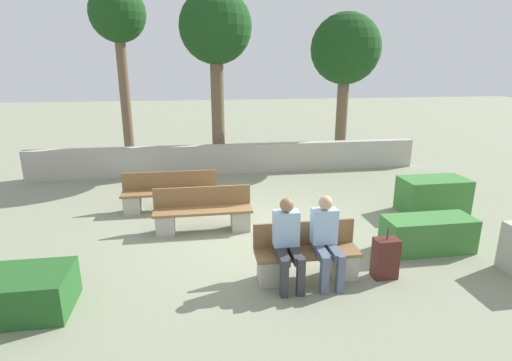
{
  "coord_description": "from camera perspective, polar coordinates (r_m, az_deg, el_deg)",
  "views": [
    {
      "loc": [
        -1.02,
        -7.3,
        3.22
      ],
      "look_at": [
        0.18,
        0.5,
        0.9
      ],
      "focal_mm": 28.0,
      "sensor_mm": 36.0,
      "label": 1
    }
  ],
  "objects": [
    {
      "name": "person_seated_man",
      "position": [
        6.11,
        10.02,
        -7.85
      ],
      "size": [
        0.38,
        0.64,
        1.34
      ],
      "color": "#515B70",
      "rests_on": "ground_plane"
    },
    {
      "name": "person_seated_woman",
      "position": [
        5.96,
        4.56,
        -8.3
      ],
      "size": [
        0.38,
        0.64,
        1.34
      ],
      "color": "#333338",
      "rests_on": "ground_plane"
    },
    {
      "name": "hedge_block_near_right",
      "position": [
        6.42,
        -31.98,
        -13.62
      ],
      "size": [
        1.62,
        0.89,
        0.56
      ],
      "color": "#235623",
      "rests_on": "ground_plane"
    },
    {
      "name": "bench_left_side",
      "position": [
        9.26,
        -12.12,
        -2.12
      ],
      "size": [
        2.14,
        0.48,
        0.86
      ],
      "rotation": [
        0.0,
        0.0,
        0.02
      ],
      "color": "brown",
      "rests_on": "ground_plane"
    },
    {
      "name": "tree_leftmost",
      "position": [
        13.09,
        -19.09,
        20.73
      ],
      "size": [
        1.63,
        1.63,
        5.43
      ],
      "color": "brown",
      "rests_on": "ground_plane"
    },
    {
      "name": "hedge_block_near_left",
      "position": [
        7.79,
        23.34,
        -7.02
      ],
      "size": [
        1.58,
        0.63,
        0.62
      ],
      "color": "#3D7A38",
      "rests_on": "ground_plane"
    },
    {
      "name": "bench_right_side",
      "position": [
        8.02,
        -7.56,
        -4.86
      ],
      "size": [
        1.94,
        0.48,
        0.86
      ],
      "rotation": [
        0.0,
        0.0,
        0.12
      ],
      "color": "brown",
      "rests_on": "ground_plane"
    },
    {
      "name": "perimeter_wall",
      "position": [
        12.17,
        -3.73,
        3.12
      ],
      "size": [
        11.7,
        0.3,
        0.87
      ],
      "color": "#ADA89E",
      "rests_on": "ground_plane"
    },
    {
      "name": "ground_plane",
      "position": [
        8.05,
        -0.74,
        -7.22
      ],
      "size": [
        60.0,
        60.0,
        0.0
      ],
      "primitive_type": "plane",
      "color": "gray"
    },
    {
      "name": "suitcase",
      "position": [
        6.61,
        17.98,
        -10.5
      ],
      "size": [
        0.37,
        0.25,
        0.84
      ],
      "color": "#471E19",
      "rests_on": "ground_plane"
    },
    {
      "name": "tree_center_left",
      "position": [
        12.47,
        -5.77,
        20.41
      ],
      "size": [
        2.13,
        2.13,
        5.31
      ],
      "color": "brown",
      "rests_on": "ground_plane"
    },
    {
      "name": "bench_front",
      "position": [
        6.34,
        7.27,
        -11.0
      ],
      "size": [
        1.62,
        0.49,
        0.86
      ],
      "color": "brown",
      "rests_on": "ground_plane"
    },
    {
      "name": "tree_center_right",
      "position": [
        13.48,
        12.67,
        17.57
      ],
      "size": [
        2.2,
        2.2,
        4.76
      ],
      "color": "brown",
      "rests_on": "ground_plane"
    },
    {
      "name": "hedge_block_mid_left",
      "position": [
        9.77,
        23.94,
        -1.93
      ],
      "size": [
        1.45,
        0.77,
        0.77
      ],
      "color": "#3D7A38",
      "rests_on": "ground_plane"
    }
  ]
}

